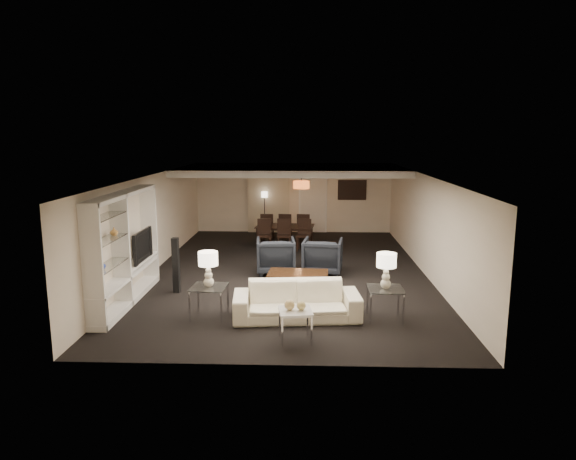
# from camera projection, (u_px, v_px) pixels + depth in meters

# --- Properties ---
(floor) EXTENTS (11.00, 11.00, 0.00)m
(floor) POSITION_uv_depth(u_px,v_px,m) (288.00, 271.00, 13.35)
(floor) COLOR black
(floor) RESTS_ON ground
(ceiling) EXTENTS (7.00, 11.00, 0.02)m
(ceiling) POSITION_uv_depth(u_px,v_px,m) (288.00, 175.00, 12.89)
(ceiling) COLOR silver
(ceiling) RESTS_ON ground
(wall_back) EXTENTS (7.00, 0.02, 2.50)m
(wall_back) POSITION_uv_depth(u_px,v_px,m) (294.00, 198.00, 18.52)
(wall_back) COLOR beige
(wall_back) RESTS_ON ground
(wall_front) EXTENTS (7.00, 0.02, 2.50)m
(wall_front) POSITION_uv_depth(u_px,v_px,m) (275.00, 288.00, 7.72)
(wall_front) COLOR beige
(wall_front) RESTS_ON ground
(wall_left) EXTENTS (0.02, 11.00, 2.50)m
(wall_left) POSITION_uv_depth(u_px,v_px,m) (153.00, 223.00, 13.25)
(wall_left) COLOR beige
(wall_left) RESTS_ON ground
(wall_right) EXTENTS (0.02, 11.00, 2.50)m
(wall_right) POSITION_uv_depth(u_px,v_px,m) (426.00, 225.00, 13.00)
(wall_right) COLOR beige
(wall_right) RESTS_ON ground
(ceiling_soffit) EXTENTS (7.00, 4.00, 0.20)m
(ceiling_soffit) POSITION_uv_depth(u_px,v_px,m) (292.00, 170.00, 16.35)
(ceiling_soffit) COLOR silver
(ceiling_soffit) RESTS_ON ceiling
(curtains) EXTENTS (1.50, 0.12, 2.40)m
(curtains) POSITION_uv_depth(u_px,v_px,m) (269.00, 199.00, 18.49)
(curtains) COLOR beige
(curtains) RESTS_ON wall_back
(door) EXTENTS (0.90, 0.05, 2.10)m
(door) POSITION_uv_depth(u_px,v_px,m) (313.00, 204.00, 18.51)
(door) COLOR silver
(door) RESTS_ON wall_back
(painting) EXTENTS (0.95, 0.04, 0.65)m
(painting) POSITION_uv_depth(u_px,v_px,m) (352.00, 190.00, 18.35)
(painting) COLOR #142D38
(painting) RESTS_ON wall_back
(media_unit) EXTENTS (0.38, 3.40, 2.35)m
(media_unit) POSITION_uv_depth(u_px,v_px,m) (125.00, 248.00, 10.70)
(media_unit) COLOR white
(media_unit) RESTS_ON wall_left
(pendant_light) EXTENTS (0.52, 0.52, 0.24)m
(pendant_light) POSITION_uv_depth(u_px,v_px,m) (301.00, 185.00, 16.42)
(pendant_light) COLOR #D8591E
(pendant_light) RESTS_ON ceiling_soffit
(sofa) EXTENTS (2.51, 1.17, 0.71)m
(sofa) POSITION_uv_depth(u_px,v_px,m) (297.00, 301.00, 9.91)
(sofa) COLOR #EDE3C3
(sofa) RESTS_ON floor
(coffee_table) EXTENTS (1.38, 0.87, 0.48)m
(coffee_table) POSITION_uv_depth(u_px,v_px,m) (298.00, 283.00, 11.50)
(coffee_table) COLOR black
(coffee_table) RESTS_ON floor
(armchair_left) EXTENTS (1.05, 1.07, 0.90)m
(armchair_left) POSITION_uv_depth(u_px,v_px,m) (276.00, 256.00, 13.15)
(armchair_left) COLOR black
(armchair_left) RESTS_ON floor
(armchair_right) EXTENTS (1.09, 1.11, 0.90)m
(armchair_right) POSITION_uv_depth(u_px,v_px,m) (323.00, 256.00, 13.11)
(armchair_right) COLOR black
(armchair_right) RESTS_ON floor
(side_table_left) EXTENTS (0.71, 0.71, 0.62)m
(side_table_left) POSITION_uv_depth(u_px,v_px,m) (209.00, 302.00, 9.98)
(side_table_left) COLOR white
(side_table_left) RESTS_ON floor
(side_table_right) EXTENTS (0.68, 0.68, 0.62)m
(side_table_right) POSITION_uv_depth(u_px,v_px,m) (385.00, 304.00, 9.86)
(side_table_right) COLOR silver
(side_table_right) RESTS_ON floor
(table_lamp_left) EXTENTS (0.40, 0.40, 0.69)m
(table_lamp_left) POSITION_uv_depth(u_px,v_px,m) (208.00, 269.00, 9.86)
(table_lamp_left) COLOR white
(table_lamp_left) RESTS_ON side_table_left
(table_lamp_right) EXTENTS (0.41, 0.41, 0.69)m
(table_lamp_right) POSITION_uv_depth(u_px,v_px,m) (386.00, 271.00, 9.73)
(table_lamp_right) COLOR beige
(table_lamp_right) RESTS_ON side_table_right
(marble_table) EXTENTS (0.63, 0.63, 0.56)m
(marble_table) POSITION_uv_depth(u_px,v_px,m) (295.00, 325.00, 8.84)
(marble_table) COLOR white
(marble_table) RESTS_ON floor
(gold_gourd_a) EXTENTS (0.18, 0.18, 0.18)m
(gold_gourd_a) POSITION_uv_depth(u_px,v_px,m) (290.00, 305.00, 8.78)
(gold_gourd_a) COLOR tan
(gold_gourd_a) RESTS_ON marble_table
(gold_gourd_b) EXTENTS (0.16, 0.16, 0.16)m
(gold_gourd_b) POSITION_uv_depth(u_px,v_px,m) (301.00, 306.00, 8.77)
(gold_gourd_b) COLOR tan
(gold_gourd_b) RESTS_ON marble_table
(television) EXTENTS (1.18, 0.15, 0.68)m
(television) POSITION_uv_depth(u_px,v_px,m) (137.00, 245.00, 11.39)
(television) COLOR black
(television) RESTS_ON media_unit
(vase_blue) EXTENTS (0.16, 0.16, 0.17)m
(vase_blue) POSITION_uv_depth(u_px,v_px,m) (101.00, 265.00, 9.45)
(vase_blue) COLOR #2840B1
(vase_blue) RESTS_ON media_unit
(vase_amber) EXTENTS (0.16, 0.16, 0.16)m
(vase_amber) POSITION_uv_depth(u_px,v_px,m) (114.00, 231.00, 10.07)
(vase_amber) COLOR #C48B41
(vase_amber) RESTS_ON media_unit
(floor_speaker) EXTENTS (0.15, 0.15, 1.25)m
(floor_speaker) POSITION_uv_depth(u_px,v_px,m) (176.00, 265.00, 11.50)
(floor_speaker) COLOR black
(floor_speaker) RESTS_ON floor
(dining_table) EXTENTS (1.91, 1.18, 0.64)m
(dining_table) POSITION_uv_depth(u_px,v_px,m) (285.00, 236.00, 16.39)
(dining_table) COLOR black
(dining_table) RESTS_ON floor
(chair_nl) EXTENTS (0.49, 0.49, 0.95)m
(chair_nl) POSITION_uv_depth(u_px,v_px,m) (265.00, 235.00, 15.74)
(chair_nl) COLOR black
(chair_nl) RESTS_ON floor
(chair_nm) EXTENTS (0.46, 0.46, 0.95)m
(chair_nm) POSITION_uv_depth(u_px,v_px,m) (284.00, 235.00, 15.72)
(chair_nm) COLOR black
(chair_nm) RESTS_ON floor
(chair_nr) EXTENTS (0.50, 0.50, 0.95)m
(chair_nr) POSITION_uv_depth(u_px,v_px,m) (304.00, 235.00, 15.70)
(chair_nr) COLOR black
(chair_nr) RESTS_ON floor
(chair_fl) EXTENTS (0.47, 0.47, 0.95)m
(chair_fl) POSITION_uv_depth(u_px,v_px,m) (268.00, 227.00, 17.02)
(chair_fl) COLOR black
(chair_fl) RESTS_ON floor
(chair_fm) EXTENTS (0.48, 0.48, 0.95)m
(chair_fm) POSITION_uv_depth(u_px,v_px,m) (286.00, 227.00, 17.00)
(chair_fm) COLOR black
(chair_fm) RESTS_ON floor
(chair_fr) EXTENTS (0.48, 0.48, 0.95)m
(chair_fr) POSITION_uv_depth(u_px,v_px,m) (304.00, 227.00, 16.97)
(chair_fr) COLOR black
(chair_fr) RESTS_ON floor
(floor_lamp) EXTENTS (0.29, 0.29, 1.50)m
(floor_lamp) POSITION_uv_depth(u_px,v_px,m) (265.00, 213.00, 18.36)
(floor_lamp) COLOR black
(floor_lamp) RESTS_ON floor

